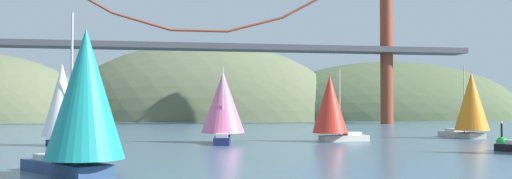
{
  "coord_description": "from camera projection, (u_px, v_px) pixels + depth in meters",
  "views": [
    {
      "loc": [
        -9.14,
        -22.8,
        3.86
      ],
      "look_at": [
        0.0,
        28.13,
        5.4
      ],
      "focal_mm": 39.69,
      "sensor_mm": 36.0,
      "label": 1
    }
  ],
  "objects": [
    {
      "name": "headland_center",
      "position": [
        206.0,
        120.0,
        157.63
      ],
      "size": [
        79.62,
        44.0,
        43.2
      ],
      "primitive_type": "ellipsoid",
      "color": "#5B6647",
      "rests_on": "ground_plane"
    },
    {
      "name": "headland_right",
      "position": [
        392.0,
        119.0,
        167.34
      ],
      "size": [
        84.21,
        44.0,
        34.14
      ],
      "primitive_type": "ellipsoid",
      "color": "#4C5B3D",
      "rests_on": "ground_plane"
    },
    {
      "name": "suspension_bridge",
      "position": [
        199.0,
        40.0,
        117.93
      ],
      "size": [
        118.81,
        6.0,
        39.25
      ],
      "color": "brown",
      "rests_on": "ground_plane"
    },
    {
      "name": "sailboat_scarlet_sail",
      "position": [
        331.0,
        106.0,
        61.83
      ],
      "size": [
        7.06,
        4.62,
        8.04
      ],
      "color": "#B7B2A8",
      "rests_on": "ground_plane"
    },
    {
      "name": "sailboat_white_mainsail",
      "position": [
        63.0,
        103.0,
        55.57
      ],
      "size": [
        7.13,
        7.2,
        9.0
      ],
      "color": "navy",
      "rests_on": "ground_plane"
    },
    {
      "name": "sailboat_teal_sail",
      "position": [
        84.0,
        99.0,
        31.23
      ],
      "size": [
        7.3,
        8.44,
        9.23
      ],
      "color": "navy",
      "rests_on": "ground_plane"
    },
    {
      "name": "sailboat_pink_spinnaker",
      "position": [
        223.0,
        104.0,
        60.13
      ],
      "size": [
        5.29,
        7.87,
        7.95
      ],
      "color": "#191E4C",
      "rests_on": "ground_plane"
    },
    {
      "name": "sailboat_orange_sail",
      "position": [
        470.0,
        104.0,
        68.07
      ],
      "size": [
        4.22,
        8.03,
        8.93
      ],
      "color": "#B7B2A8",
      "rests_on": "ground_plane"
    },
    {
      "name": "channel_buoy",
      "position": [
        502.0,
        142.0,
        55.59
      ],
      "size": [
        1.1,
        1.1,
        2.64
      ],
      "color": "green",
      "rests_on": "ground_plane"
    }
  ]
}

